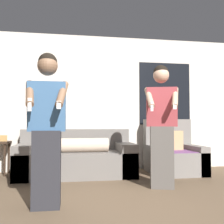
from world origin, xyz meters
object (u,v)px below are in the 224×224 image
object	(u,v)px
person_left	(47,128)
person_right	(162,124)
armchair	(173,156)
couch	(76,159)

from	to	relation	value
person_left	person_right	distance (m)	1.70
armchair	person_left	xyz separation A→B (m)	(-2.18, -1.76, 0.56)
person_right	person_left	bearing A→B (deg)	-156.76
couch	person_left	world-z (taller)	person_left
armchair	person_right	xyz separation A→B (m)	(-0.62, -1.09, 0.60)
person_left	person_right	xyz separation A→B (m)	(1.56, 0.67, 0.04)
person_right	armchair	bearing A→B (deg)	60.41
armchair	couch	bearing A→B (deg)	179.15
armchair	person_left	size ratio (longest dim) A/B	0.59
armchair	person_left	world-z (taller)	person_left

